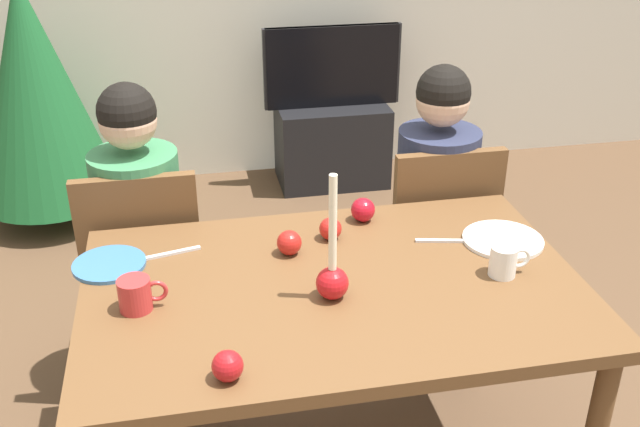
% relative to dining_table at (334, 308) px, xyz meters
% --- Properties ---
extents(dining_table, '(1.40, 0.90, 0.75)m').
position_rel_dining_table_xyz_m(dining_table, '(0.00, 0.00, 0.00)').
color(dining_table, brown).
rests_on(dining_table, ground).
extents(chair_left, '(0.40, 0.40, 0.90)m').
position_rel_dining_table_xyz_m(chair_left, '(-0.55, 0.61, -0.15)').
color(chair_left, brown).
rests_on(chair_left, ground).
extents(chair_right, '(0.40, 0.40, 0.90)m').
position_rel_dining_table_xyz_m(chair_right, '(0.53, 0.61, -0.15)').
color(chair_right, brown).
rests_on(chair_right, ground).
extents(person_left_child, '(0.30, 0.30, 1.17)m').
position_rel_dining_table_xyz_m(person_left_child, '(-0.55, 0.64, -0.10)').
color(person_left_child, '#33384C').
rests_on(person_left_child, ground).
extents(person_right_child, '(0.30, 0.30, 1.17)m').
position_rel_dining_table_xyz_m(person_right_child, '(0.53, 0.64, -0.10)').
color(person_right_child, '#33384C').
rests_on(person_right_child, ground).
extents(tv_stand, '(0.64, 0.40, 0.48)m').
position_rel_dining_table_xyz_m(tv_stand, '(0.49, 2.30, -0.43)').
color(tv_stand, black).
rests_on(tv_stand, ground).
extents(tv, '(0.79, 0.05, 0.46)m').
position_rel_dining_table_xyz_m(tv, '(0.49, 2.30, 0.04)').
color(tv, black).
rests_on(tv, tv_stand).
extents(christmas_tree, '(0.75, 0.75, 1.38)m').
position_rel_dining_table_xyz_m(christmas_tree, '(-1.10, 2.13, 0.05)').
color(christmas_tree, brown).
rests_on(christmas_tree, ground).
extents(candle_centerpiece, '(0.09, 0.09, 0.36)m').
position_rel_dining_table_xyz_m(candle_centerpiece, '(-0.02, -0.07, 0.16)').
color(candle_centerpiece, red).
rests_on(candle_centerpiece, dining_table).
extents(plate_left, '(0.21, 0.21, 0.01)m').
position_rel_dining_table_xyz_m(plate_left, '(-0.62, 0.22, 0.09)').
color(plate_left, teal).
rests_on(plate_left, dining_table).
extents(plate_right, '(0.25, 0.25, 0.01)m').
position_rel_dining_table_xyz_m(plate_right, '(0.56, 0.13, 0.09)').
color(plate_right, white).
rests_on(plate_right, dining_table).
extents(mug_left, '(0.13, 0.09, 0.09)m').
position_rel_dining_table_xyz_m(mug_left, '(-0.54, -0.02, 0.13)').
color(mug_left, '#B72D2D').
rests_on(mug_left, dining_table).
extents(mug_right, '(0.12, 0.08, 0.09)m').
position_rel_dining_table_xyz_m(mug_right, '(0.48, -0.05, 0.13)').
color(mug_right, white).
rests_on(mug_right, dining_table).
extents(fork_left, '(0.18, 0.05, 0.01)m').
position_rel_dining_table_xyz_m(fork_left, '(-0.45, 0.25, 0.09)').
color(fork_left, silver).
rests_on(fork_left, dining_table).
extents(fork_right, '(0.18, 0.05, 0.01)m').
position_rel_dining_table_xyz_m(fork_right, '(0.39, 0.17, 0.09)').
color(fork_right, silver).
rests_on(fork_right, dining_table).
extents(apple_near_candle, '(0.08, 0.08, 0.08)m').
position_rel_dining_table_xyz_m(apple_near_candle, '(0.17, 0.35, 0.12)').
color(apple_near_candle, '#AF101E').
rests_on(apple_near_candle, dining_table).
extents(apple_by_left_plate, '(0.07, 0.07, 0.07)m').
position_rel_dining_table_xyz_m(apple_by_left_plate, '(0.04, 0.25, 0.12)').
color(apple_by_left_plate, red).
rests_on(apple_by_left_plate, dining_table).
extents(apple_by_right_mug, '(0.08, 0.08, 0.08)m').
position_rel_dining_table_xyz_m(apple_by_right_mug, '(-0.10, 0.19, 0.12)').
color(apple_by_right_mug, '#B21C17').
rests_on(apple_by_right_mug, dining_table).
extents(apple_far_edge, '(0.07, 0.07, 0.07)m').
position_rel_dining_table_xyz_m(apple_far_edge, '(-0.33, -0.35, 0.12)').
color(apple_far_edge, '#AB151A').
rests_on(apple_far_edge, dining_table).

